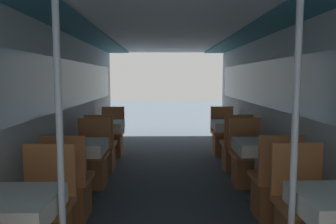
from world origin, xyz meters
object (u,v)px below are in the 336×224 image
(chair_right_far_2, at_px, (223,140))
(chair_left_near_1, at_px, (69,193))
(chair_right_far_0, at_px, (303,222))
(chair_right_near_1, at_px, (274,192))
(dining_table_left_2, at_px, (107,129))
(chair_left_near_2, at_px, (102,153))
(dining_table_right_1, at_px, (259,151))
(dining_table_left_0, at_px, (12,215))
(chair_right_far_1, at_px, (247,165))
(chair_left_far_2, at_px, (112,140))
(chair_right_near_2, at_px, (236,153))
(dining_table_left_1, at_px, (81,152))
(support_pole_right_0, at_px, (294,147))
(dining_table_right_2, at_px, (229,128))
(chair_left_far_1, at_px, (92,165))
(chair_left_far_0, at_px, (44,224))
(support_pole_left_0, at_px, (60,147))

(chair_right_far_2, bearing_deg, chair_left_near_1, 53.49)
(chair_right_far_0, bearing_deg, chair_right_near_1, -90.00)
(chair_left_near_1, xyz_separation_m, dining_table_left_2, (0.00, 2.36, 0.32))
(chair_left_near_2, distance_m, dining_table_right_1, 2.52)
(chair_left_near_2, bearing_deg, dining_table_left_0, -90.00)
(dining_table_left_0, height_order, chair_right_far_1, chair_right_far_1)
(chair_left_far_2, distance_m, chair_right_near_2, 2.41)
(dining_table_left_1, xyz_separation_m, support_pole_right_0, (1.83, -1.82, 0.44))
(dining_table_right_2, distance_m, chair_right_near_2, 0.63)
(chair_left_far_1, distance_m, chair_left_far_2, 1.82)
(chair_left_far_0, relative_size, dining_table_right_2, 1.27)
(dining_table_left_0, distance_m, chair_right_far_2, 4.71)
(support_pole_left_0, xyz_separation_m, chair_right_near_1, (1.83, 1.27, -0.76))
(dining_table_left_0, distance_m, chair_right_near_1, 2.52)
(dining_table_left_2, relative_size, chair_right_near_2, 0.79)
(chair_left_far_0, xyz_separation_m, chair_left_far_2, (0.00, 3.63, 0.00))
(support_pole_right_0, relative_size, dining_table_right_2, 2.86)
(chair_left_far_0, height_order, dining_table_left_1, chair_left_far_0)
(chair_left_far_1, bearing_deg, support_pole_left_0, 97.81)
(chair_left_near_1, height_order, dining_table_left_2, chair_left_near_1)
(chair_right_near_2, distance_m, chair_right_far_2, 1.09)
(dining_table_left_2, xyz_separation_m, chair_left_far_2, (-0.00, 0.54, -0.32))
(chair_right_far_0, relative_size, dining_table_right_1, 1.27)
(chair_right_far_0, relative_size, dining_table_right_2, 1.27)
(support_pole_right_0, relative_size, chair_right_far_2, 2.26)
(support_pole_left_0, relative_size, chair_left_near_1, 2.26)
(chair_right_far_0, bearing_deg, support_pole_right_0, 59.26)
(chair_left_far_1, height_order, dining_table_right_1, chair_left_far_1)
(chair_left_near_2, distance_m, chair_right_near_1, 2.81)
(dining_table_right_1, height_order, chair_right_near_2, chair_right_near_2)
(chair_right_far_0, bearing_deg, chair_left_near_1, -18.70)
(chair_left_far_0, height_order, chair_left_far_2, same)
(support_pole_left_0, xyz_separation_m, dining_table_right_2, (1.83, 3.63, -0.44))
(chair_right_far_0, relative_size, chair_right_near_1, 1.00)
(chair_left_far_0, distance_m, support_pole_left_0, 0.99)
(dining_table_left_0, xyz_separation_m, chair_right_near_2, (2.15, 3.09, -0.32))
(chair_left_far_2, distance_m, chair_right_far_0, 4.22)
(dining_table_left_1, height_order, chair_right_far_1, chair_right_far_1)
(support_pole_right_0, xyz_separation_m, chair_right_near_1, (0.32, 1.27, -0.76))
(chair_left_far_1, bearing_deg, chair_right_near_2, -161.30)
(support_pole_left_0, height_order, chair_left_far_1, support_pole_left_0)
(chair_right_near_1, distance_m, chair_right_far_1, 1.09)
(dining_table_right_1, xyz_separation_m, chair_right_near_2, (0.00, 1.27, -0.32))
(chair_left_far_0, xyz_separation_m, dining_table_right_1, (2.15, 1.27, 0.32))
(chair_right_far_1, xyz_separation_m, dining_table_right_2, (-0.00, 1.27, 0.32))
(support_pole_left_0, bearing_deg, chair_left_far_2, 94.43)
(support_pole_left_0, height_order, dining_table_left_1, support_pole_left_0)
(dining_table_left_0, xyz_separation_m, dining_table_right_1, (2.15, 1.82, 0.00))
(chair_left_far_2, bearing_deg, support_pole_left_0, 94.43)
(chair_left_far_1, distance_m, support_pole_right_0, 3.08)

